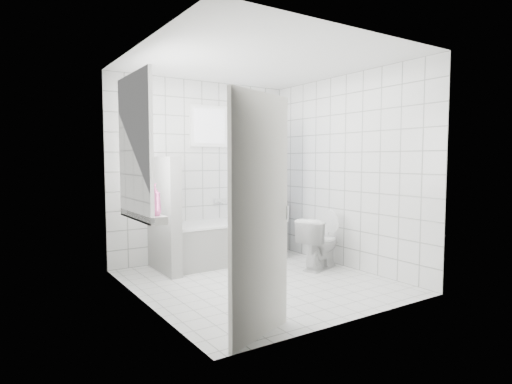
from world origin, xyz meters
TOP-DOWN VIEW (x-y plane):
  - ground at (0.00, 0.00)m, footprint 3.00×3.00m
  - ceiling at (0.00, 0.00)m, footprint 3.00×3.00m
  - wall_back at (0.00, 1.50)m, footprint 2.80×0.02m
  - wall_front at (0.00, -1.50)m, footprint 2.80×0.02m
  - wall_left at (-1.40, 0.00)m, footprint 0.02×3.00m
  - wall_right at (1.40, 0.00)m, footprint 0.02×3.00m
  - window_left at (-1.35, 0.30)m, footprint 0.01×0.90m
  - window_back at (0.10, 1.46)m, footprint 0.50×0.01m
  - window_sill at (-1.31, 0.30)m, footprint 0.18×1.02m
  - door at (-0.88, -1.33)m, footprint 0.76×0.34m
  - bathtub at (0.15, 1.12)m, footprint 1.72×0.77m
  - partition_wall at (-0.77, 1.07)m, footprint 0.15×0.85m
  - tiled_ledge at (1.20, 1.38)m, footprint 0.40×0.24m
  - toilet at (1.03, 0.08)m, footprint 0.77×0.59m
  - curtain_rod at (0.95, 1.10)m, footprint 0.02×0.80m
  - shower_curtain at (0.95, 0.97)m, footprint 0.14×0.48m
  - tub_faucet at (0.25, 1.46)m, footprint 0.18×0.06m
  - sill_bottles at (-1.30, 0.22)m, footprint 0.16×0.75m
  - ledge_bottles at (1.20, 1.34)m, footprint 0.15×0.19m

SIDE VIEW (x-z plane):
  - ground at x=0.00m, z-range 0.00..0.00m
  - tiled_ledge at x=1.20m, z-range 0.00..0.55m
  - bathtub at x=0.15m, z-range 0.00..0.58m
  - toilet at x=1.03m, z-range 0.00..0.69m
  - ledge_bottles at x=1.20m, z-range 0.53..0.80m
  - partition_wall at x=-0.77m, z-range 0.00..1.50m
  - tub_faucet at x=0.25m, z-range 0.82..0.88m
  - window_sill at x=-1.31m, z-range 0.82..0.90m
  - door at x=-0.88m, z-range 0.00..2.00m
  - sill_bottles at x=-1.30m, z-range 0.88..1.20m
  - shower_curtain at x=0.95m, z-range 0.21..1.99m
  - wall_back at x=0.00m, z-range 0.00..2.60m
  - wall_front at x=0.00m, z-range 0.00..2.60m
  - wall_left at x=-1.40m, z-range 0.00..2.60m
  - wall_right at x=1.40m, z-range 0.00..2.60m
  - window_left at x=-1.35m, z-range 0.90..2.30m
  - window_back at x=0.10m, z-range 1.70..2.20m
  - curtain_rod at x=0.95m, z-range 1.99..2.01m
  - ceiling at x=0.00m, z-range 2.60..2.60m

